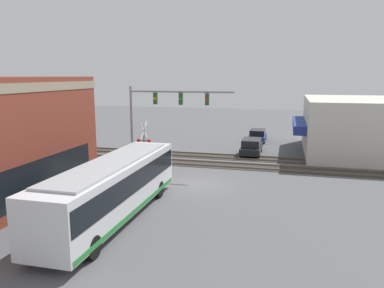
{
  "coord_description": "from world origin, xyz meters",
  "views": [
    {
      "loc": [
        -24.09,
        -5.81,
        7.42
      ],
      "look_at": [
        2.9,
        1.13,
        2.27
      ],
      "focal_mm": 35.0,
      "sensor_mm": 36.0,
      "label": 1
    }
  ],
  "objects": [
    {
      "name": "parked_car_black",
      "position": [
        11.06,
        -2.6,
        0.7
      ],
      "size": [
        4.78,
        1.82,
        1.5
      ],
      "color": "black",
      "rests_on": "ground"
    },
    {
      "name": "rail_track_near",
      "position": [
        6.0,
        0.0,
        0.03
      ],
      "size": [
        2.6,
        60.0,
        0.15
      ],
      "color": "#332D28",
      "rests_on": "ground"
    },
    {
      "name": "city_bus",
      "position": [
        -7.06,
        2.8,
        1.72
      ],
      "size": [
        12.14,
        2.59,
        3.1
      ],
      "color": "silver",
      "rests_on": "ground"
    },
    {
      "name": "crossing_signal",
      "position": [
        3.3,
        5.18,
        2.3
      ],
      "size": [
        1.41,
        1.18,
        3.81
      ],
      "color": "gray",
      "rests_on": "ground"
    },
    {
      "name": "parked_car_blue",
      "position": [
        18.28,
        -2.6,
        0.65
      ],
      "size": [
        4.47,
        1.82,
        1.39
      ],
      "color": "navy",
      "rests_on": "ground"
    },
    {
      "name": "ground_plane",
      "position": [
        0.0,
        0.0,
        0.0
      ],
      "size": [
        120.0,
        120.0,
        0.0
      ],
      "primitive_type": "plane",
      "color": "#565659"
    },
    {
      "name": "rail_track_far",
      "position": [
        9.2,
        0.0,
        0.03
      ],
      "size": [
        2.6,
        60.0,
        0.15
      ],
      "color": "#332D28",
      "rests_on": "ground"
    },
    {
      "name": "shop_building",
      "position": [
        13.9,
        -11.62,
        2.62
      ],
      "size": [
        12.7,
        9.53,
        5.25
      ],
      "color": "beige",
      "rests_on": "ground"
    },
    {
      "name": "traffic_signal_gantry",
      "position": [
        3.71,
        3.75,
        4.93
      ],
      "size": [
        0.42,
        8.4,
        6.57
      ],
      "color": "gray",
      "rests_on": "ground"
    }
  ]
}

